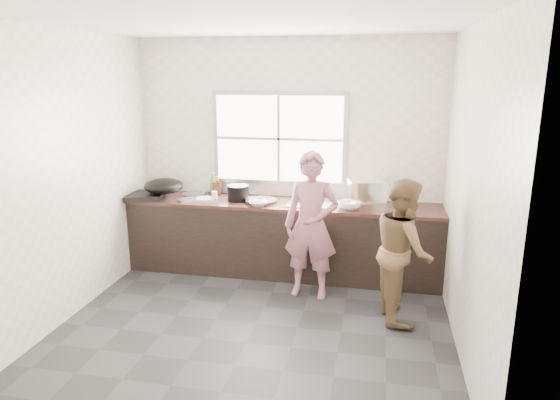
% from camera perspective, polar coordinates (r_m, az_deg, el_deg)
% --- Properties ---
extents(floor, '(3.60, 3.20, 0.01)m').
position_cam_1_polar(floor, '(4.87, -2.75, -13.97)').
color(floor, '#2B2B2D').
rests_on(floor, ground).
extents(ceiling, '(3.60, 3.20, 0.01)m').
position_cam_1_polar(ceiling, '(4.31, -3.20, 19.69)').
color(ceiling, silver).
rests_on(ceiling, wall_back).
extents(wall_back, '(3.60, 0.01, 2.70)m').
position_cam_1_polar(wall_back, '(5.93, 0.88, 5.10)').
color(wall_back, silver).
rests_on(wall_back, ground).
extents(wall_left, '(0.01, 3.20, 2.70)m').
position_cam_1_polar(wall_left, '(5.14, -22.89, 2.52)').
color(wall_left, silver).
rests_on(wall_left, ground).
extents(wall_right, '(0.01, 3.20, 2.70)m').
position_cam_1_polar(wall_right, '(4.32, 20.92, 0.66)').
color(wall_right, beige).
rests_on(wall_right, ground).
extents(wall_front, '(3.60, 0.01, 2.70)m').
position_cam_1_polar(wall_front, '(2.92, -10.77, -4.93)').
color(wall_front, beige).
rests_on(wall_front, ground).
extents(cabinet, '(3.60, 0.62, 0.82)m').
position_cam_1_polar(cabinet, '(5.86, 0.28, -4.50)').
color(cabinet, black).
rests_on(cabinet, floor).
extents(countertop, '(3.60, 0.64, 0.04)m').
position_cam_1_polar(countertop, '(5.73, 0.28, -0.43)').
color(countertop, '#371B16').
rests_on(countertop, cabinet).
extents(sink, '(0.55, 0.45, 0.02)m').
position_cam_1_polar(sink, '(5.67, 3.75, -0.37)').
color(sink, silver).
rests_on(sink, countertop).
extents(faucet, '(0.02, 0.02, 0.30)m').
position_cam_1_polar(faucet, '(5.83, 4.04, 1.50)').
color(faucet, silver).
rests_on(faucet, countertop).
extents(window_frame, '(1.60, 0.05, 1.10)m').
position_cam_1_polar(window_frame, '(5.91, -0.10, 7.02)').
color(window_frame, '#9EA0A5').
rests_on(window_frame, wall_back).
extents(window_glazing, '(1.50, 0.01, 1.00)m').
position_cam_1_polar(window_glazing, '(5.88, -0.15, 6.99)').
color(window_glazing, white).
rests_on(window_glazing, window_frame).
extents(woman, '(0.55, 0.39, 1.44)m').
position_cam_1_polar(woman, '(5.18, 3.57, -3.46)').
color(woman, '#B36B7B').
rests_on(woman, floor).
extents(person_side, '(0.63, 0.75, 1.37)m').
position_cam_1_polar(person_side, '(4.86, 13.90, -5.54)').
color(person_side, brown).
rests_on(person_side, floor).
extents(cutting_board, '(0.48, 0.48, 0.04)m').
position_cam_1_polar(cutting_board, '(5.71, -2.17, -0.11)').
color(cutting_board, '#322113').
rests_on(cutting_board, countertop).
extents(cleaver, '(0.23, 0.19, 0.01)m').
position_cam_1_polar(cleaver, '(5.76, -3.11, 0.26)').
color(cleaver, '#A3A5AA').
rests_on(cleaver, cutting_board).
extents(bowl_mince, '(0.27, 0.27, 0.05)m').
position_cam_1_polar(bowl_mince, '(5.57, -2.52, -0.39)').
color(bowl_mince, silver).
rests_on(bowl_mince, countertop).
extents(bowl_crabs, '(0.24, 0.24, 0.07)m').
position_cam_1_polar(bowl_crabs, '(5.49, 7.94, -0.66)').
color(bowl_crabs, white).
rests_on(bowl_crabs, countertop).
extents(bowl_held, '(0.23, 0.23, 0.06)m').
position_cam_1_polar(bowl_held, '(5.55, 3.49, -0.42)').
color(bowl_held, white).
rests_on(bowl_held, countertop).
extents(black_pot, '(0.32, 0.32, 0.18)m').
position_cam_1_polar(black_pot, '(5.81, -4.81, 0.81)').
color(black_pot, black).
rests_on(black_pot, countertop).
extents(plate_food, '(0.25, 0.25, 0.02)m').
position_cam_1_polar(plate_food, '(5.92, -8.59, 0.15)').
color(plate_food, silver).
rests_on(plate_food, countertop).
extents(bottle_green, '(0.14, 0.14, 0.27)m').
position_cam_1_polar(bottle_green, '(6.14, -7.55, 1.95)').
color(bottle_green, '#4F9A32').
rests_on(bottle_green, countertop).
extents(bottle_brown_tall, '(0.11, 0.11, 0.21)m').
position_cam_1_polar(bottle_brown_tall, '(6.14, -7.18, 1.65)').
color(bottle_brown_tall, '#501F14').
rests_on(bottle_brown_tall, countertop).
extents(bottle_brown_short, '(0.15, 0.15, 0.15)m').
position_cam_1_polar(bottle_brown_short, '(6.07, -5.07, 1.29)').
color(bottle_brown_short, '#4A1D12').
rests_on(bottle_brown_short, countertop).
extents(glass_jar, '(0.08, 0.08, 0.09)m').
position_cam_1_polar(glass_jar, '(5.92, -7.50, 0.56)').
color(glass_jar, white).
rests_on(glass_jar, countertop).
extents(burner, '(0.50, 0.50, 0.06)m').
position_cam_1_polar(burner, '(6.11, -15.13, 0.47)').
color(burner, black).
rests_on(burner, countertop).
extents(wok, '(0.54, 0.54, 0.17)m').
position_cam_1_polar(wok, '(6.03, -13.14, 1.56)').
color(wok, black).
rests_on(wok, burner).
extents(dish_rack, '(0.44, 0.36, 0.29)m').
position_cam_1_polar(dish_rack, '(5.61, 9.86, 0.75)').
color(dish_rack, white).
rests_on(dish_rack, countertop).
extents(pot_lid_left, '(0.35, 0.35, 0.01)m').
position_cam_1_polar(pot_lid_left, '(5.90, -10.23, 0.02)').
color(pot_lid_left, silver).
rests_on(pot_lid_left, countertop).
extents(pot_lid_right, '(0.31, 0.31, 0.01)m').
position_cam_1_polar(pot_lid_right, '(6.18, -9.86, 0.69)').
color(pot_lid_right, '#A4A5AA').
rests_on(pot_lid_right, countertop).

